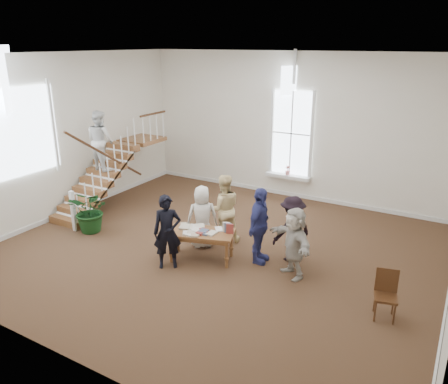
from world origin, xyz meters
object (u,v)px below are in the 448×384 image
Objects in this scene: woman_cluster_a at (259,226)px; floor_plant at (91,211)px; police_officer at (167,232)px; elderly_woman at (202,217)px; library_table at (201,234)px; woman_cluster_b at (292,229)px; woman_cluster_c at (294,243)px; side_chair at (386,291)px; person_yellow at (224,209)px.

woman_cluster_a reaches higher than floor_plant.
police_officer is 1.09× the size of elderly_woman.
woman_cluster_a is at bearing 7.36° from library_table.
elderly_woman is (-0.34, 0.60, 0.14)m from library_table.
woman_cluster_b reaches higher than elderly_woman.
police_officer is 1.43× the size of floor_plant.
elderly_woman reaches higher than floor_plant.
police_officer reaches higher than elderly_woman.
woman_cluster_c reaches higher than side_chair.
police_officer reaches higher than woman_cluster_b.
woman_cluster_a is at bearing 8.58° from floor_plant.
woman_cluster_c is 1.32× the size of floor_plant.
library_table is 1.07× the size of elderly_woman.
police_officer is 1.26m from elderly_woman.
person_yellow is (0.30, 0.50, 0.10)m from elderly_woman.
police_officer is 0.95× the size of woman_cluster_a.
elderly_woman is 0.99× the size of woman_cluster_c.
floor_plant is at bearing -24.27° from elderly_woman.
woman_cluster_a is 0.76m from woman_cluster_b.
library_table is 0.94× the size of woman_cluster_a.
person_yellow reaches higher than woman_cluster_c.
police_officer reaches higher than floor_plant.
police_officer is 1.83× the size of side_chair.
woman_cluster_c reaches higher than elderly_woman.
person_yellow is at bearing 74.00° from library_table.
library_table is 2.13m from woman_cluster_c.
police_officer reaches higher than library_table.
person_yellow is 1.90× the size of side_chair.
woman_cluster_c is 1.69× the size of side_chair.
woman_cluster_c is (2.43, -0.24, 0.00)m from elderly_woman.
police_officer is 1.09× the size of woman_cluster_b.
elderly_woman is 4.49m from side_chair.
person_yellow is (-0.04, 1.10, 0.24)m from library_table.
side_chair is at bearing -109.63° from woman_cluster_a.
side_chair is (4.41, -0.77, -0.26)m from elderly_woman.
elderly_woman reaches higher than side_chair.
floor_plant reaches higher than side_chair.
person_yellow is 2.26m from woman_cluster_c.
library_table is 0.81m from police_officer.
police_officer is 4.55m from side_chair.
woman_cluster_a is 1.14× the size of woman_cluster_c.
woman_cluster_b is at bearing -58.46° from woman_cluster_a.
woman_cluster_a is 1.93× the size of side_chair.
woman_cluster_a is (1.19, 0.56, 0.26)m from library_table.
woman_cluster_b is 1.31× the size of floor_plant.
elderly_woman is 0.89× the size of person_yellow.
woman_cluster_a is at bearing -154.84° from woman_cluster_c.
library_table is 3.31m from floor_plant.
woman_cluster_c is at bearing -107.86° from woman_cluster_a.
elderly_woman is 0.59m from person_yellow.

